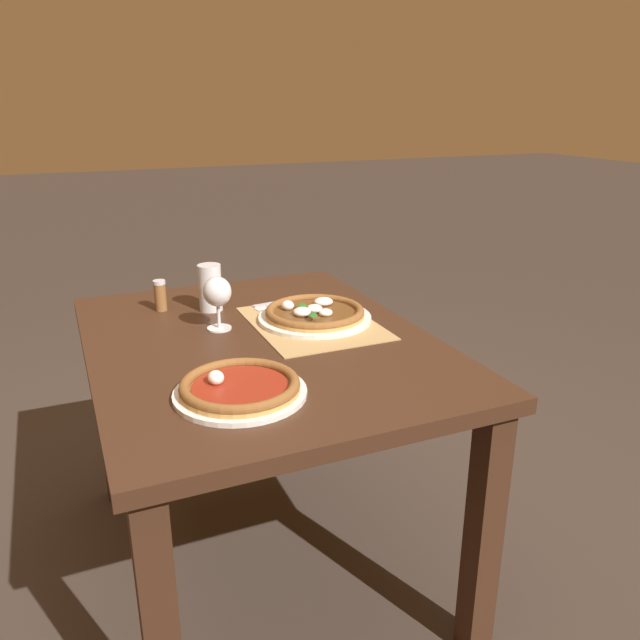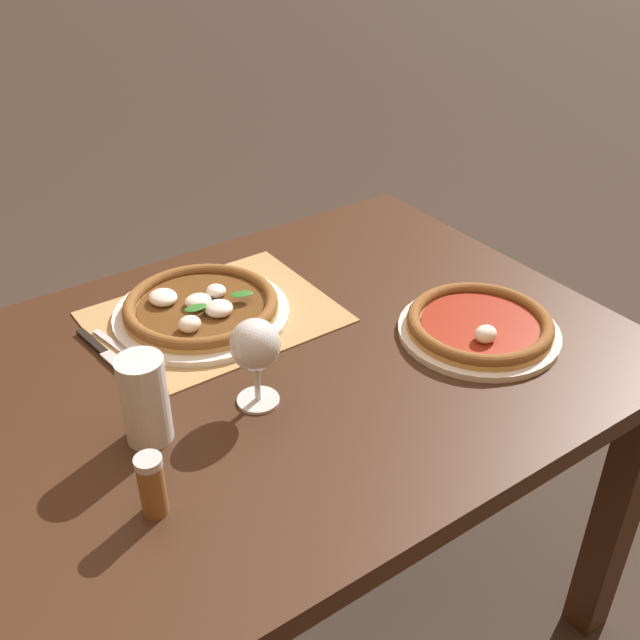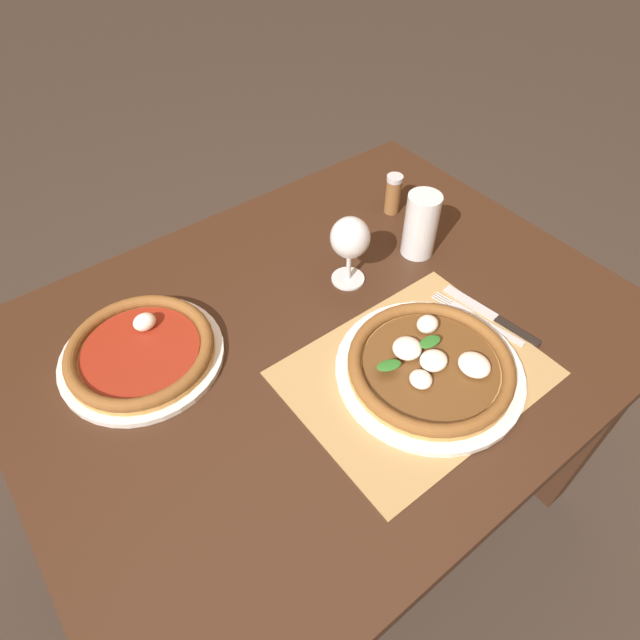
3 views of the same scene
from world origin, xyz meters
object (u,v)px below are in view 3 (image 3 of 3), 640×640
wine_glass (350,240)px  knife (490,315)px  pizza_far (141,351)px  pint_glass (421,226)px  pizza_near (430,366)px  pepper_shaker (393,194)px  fork (476,318)px

wine_glass → knife: size_ratio=0.72×
pizza_far → wine_glass: bearing=-8.7°
pizza_far → knife: 0.67m
pizza_far → wine_glass: (0.43, -0.07, 0.09)m
pizza_far → pint_glass: size_ratio=2.06×
wine_glass → pizza_far: bearing=171.3°
pizza_near → pizza_far: same height
wine_glass → pepper_shaker: size_ratio=1.60×
knife → pizza_far: bearing=151.5°
knife → pepper_shaker: pepper_shaker is taller
wine_glass → fork: (0.13, -0.24, -0.10)m
pizza_near → pint_glass: bearing=49.3°
pizza_near → knife: pizza_near is taller
fork → knife: 0.03m
pint_glass → wine_glass: bearing=173.1°
wine_glass → pint_glass: wine_glass is taller
wine_glass → knife: wine_glass is taller
pizza_near → pint_glass: (0.22, 0.26, 0.05)m
pint_glass → pepper_shaker: (0.06, 0.14, -0.02)m
pizza_near → wine_glass: wine_glass is taller
pizza_near → knife: (0.20, 0.03, -0.02)m
pizza_near → pint_glass: pint_glass is taller
pizza_far → pepper_shaker: size_ratio=3.07×
fork → knife: (0.03, -0.01, 0.00)m
fork → knife: knife is taller
pint_glass → knife: (-0.02, -0.23, -0.06)m
knife → pizza_near: bearing=-172.6°
pizza_near → fork: 0.17m
pizza_near → pizza_far: 0.52m
pizza_far → fork: bearing=-28.9°
pizza_far → knife: bearing=-28.5°
fork → pint_glass: bearing=76.3°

